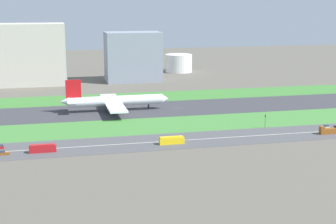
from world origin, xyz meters
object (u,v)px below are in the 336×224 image
(airliner, at_px, (113,101))
(car_1, at_px, (325,127))
(car_3, at_px, (4,153))
(hangar_building, at_px, (133,57))
(terminal_building, at_px, (31,54))
(fuel_tank_centre, at_px, (179,63))
(bus_0, at_px, (43,148))
(fuel_tank_west, at_px, (139,66))
(bus_1, at_px, (172,140))
(traffic_light, at_px, (265,120))
(truck_1, at_px, (327,131))

(airliner, bearing_deg, car_1, -33.92)
(car_3, height_order, hangar_building, hangar_building)
(airliner, bearing_deg, terminal_building, 113.52)
(hangar_building, bearing_deg, fuel_tank_centre, 41.94)
(airliner, height_order, bus_0, airliner)
(car_3, xyz_separation_m, hangar_building, (88.10, 192.00, 19.15))
(car_3, bearing_deg, hangar_building, -114.65)
(bus_0, distance_m, fuel_tank_west, 251.65)
(bus_1, height_order, traffic_light, traffic_light)
(airliner, relative_size, bus_1, 5.60)
(car_1, relative_size, fuel_tank_west, 0.18)
(bus_1, bearing_deg, terminal_building, -70.90)
(airliner, distance_m, car_1, 121.96)
(car_3, bearing_deg, car_1, -176.39)
(terminal_building, height_order, hangar_building, terminal_building)
(terminal_building, bearing_deg, truck_1, -52.76)
(bus_0, relative_size, car_1, 2.64)
(car_3, relative_size, truck_1, 0.52)
(traffic_light, relative_size, hangar_building, 0.16)
(traffic_light, xyz_separation_m, fuel_tank_west, (-27.62, 219.01, 2.42))
(car_1, distance_m, hangar_building, 196.02)
(fuel_tank_centre, bearing_deg, car_3, -120.25)
(fuel_tank_centre, bearing_deg, bus_0, -117.23)
(bus_0, xyz_separation_m, hangar_building, (71.88, 192.00, 18.26))
(car_3, relative_size, traffic_light, 0.61)
(truck_1, relative_size, traffic_light, 1.17)
(terminal_building, bearing_deg, fuel_tank_west, 25.80)
(airliner, relative_size, fuel_tank_west, 2.73)
(bus_1, bearing_deg, car_3, 0.00)
(car_3, relative_size, terminal_building, 0.08)
(traffic_light, bearing_deg, terminal_building, 124.75)
(terminal_building, bearing_deg, bus_0, -87.43)
(traffic_light, xyz_separation_m, hangar_building, (-40.22, 174.01, 15.78))
(bus_0, bearing_deg, car_3, 0.00)
(car_1, relative_size, car_3, 1.00)
(truck_1, height_order, bus_1, truck_1)
(car_3, height_order, terminal_building, terminal_building)
(car_1, relative_size, truck_1, 0.52)
(fuel_tank_west, bearing_deg, bus_1, -96.40)
(truck_1, height_order, fuel_tank_centre, fuel_tank_centre)
(car_1, bearing_deg, terminal_building, 129.63)
(bus_1, relative_size, fuel_tank_centre, 0.47)
(truck_1, distance_m, hangar_building, 203.68)
(car_1, bearing_deg, car_3, -176.39)
(car_1, relative_size, terminal_building, 0.08)
(bus_0, bearing_deg, terminal_building, -87.43)
(bus_0, bearing_deg, fuel_tank_centre, -117.23)
(traffic_light, distance_m, hangar_building, 179.29)
(airliner, bearing_deg, fuel_tank_centre, 63.02)
(bus_1, height_order, fuel_tank_west, fuel_tank_west)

